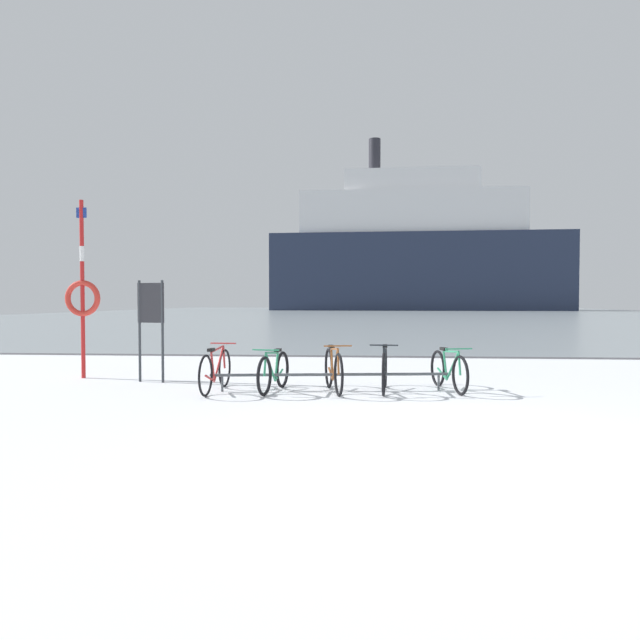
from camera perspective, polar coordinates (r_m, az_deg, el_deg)
name	(u,v)px	position (r m, az deg, el deg)	size (l,w,h in m)	color
ground	(377,316)	(60.10, 5.55, 0.39)	(80.00, 132.00, 0.08)	white
bike_rack	(331,375)	(10.09, 1.10, -5.37)	(4.09, 0.57, 0.31)	#4C5156
bicycle_0	(216,370)	(10.17, -10.06, -4.80)	(0.46, 1.74, 0.80)	black
bicycle_1	(274,372)	(10.02, -4.50, -5.01)	(0.46, 1.58, 0.75)	black
bicycle_2	(334,370)	(9.98, 1.32, -4.86)	(0.54, 1.65, 0.82)	black
bicycle_3	(385,369)	(10.06, 6.27, -4.78)	(0.46, 1.68, 0.83)	black
bicycle_4	(449,370)	(10.35, 12.34, -4.80)	(0.56, 1.64, 0.76)	black
info_sign	(151,313)	(11.55, -16.06, 0.62)	(0.55, 0.15, 1.93)	#33383D
rescue_post	(83,294)	(12.60, -22.01, 2.39)	(0.72, 0.11, 3.53)	red
ferry_ship	(416,253)	(95.34, 9.24, 6.46)	(46.39, 11.79, 27.26)	#232D47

